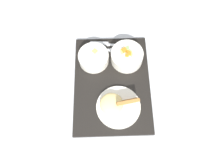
% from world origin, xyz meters
% --- Properties ---
extents(ground_plane, '(4.00, 4.00, 0.00)m').
position_xyz_m(ground_plane, '(0.00, 0.00, 0.00)').
color(ground_plane, silver).
extents(serving_tray, '(0.49, 0.38, 0.01)m').
position_xyz_m(serving_tray, '(0.00, 0.00, 0.01)').
color(serving_tray, black).
rests_on(serving_tray, ground_plane).
extents(bowl_salad, '(0.14, 0.14, 0.07)m').
position_xyz_m(bowl_salad, '(-0.12, 0.05, 0.05)').
color(bowl_salad, silver).
rests_on(bowl_salad, serving_tray).
extents(bowl_soup, '(0.13, 0.13, 0.05)m').
position_xyz_m(bowl_soup, '(-0.10, -0.09, 0.04)').
color(bowl_soup, silver).
rests_on(bowl_soup, serving_tray).
extents(plate_main, '(0.18, 0.18, 0.09)m').
position_xyz_m(plate_main, '(0.10, 0.03, 0.03)').
color(plate_main, silver).
rests_on(plate_main, serving_tray).
extents(knife, '(0.03, 0.20, 0.02)m').
position_xyz_m(knife, '(-0.18, -0.06, 0.02)').
color(knife, silver).
rests_on(knife, serving_tray).
extents(spoon, '(0.03, 0.16, 0.01)m').
position_xyz_m(spoon, '(-0.16, -0.04, 0.02)').
color(spoon, silver).
rests_on(spoon, serving_tray).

